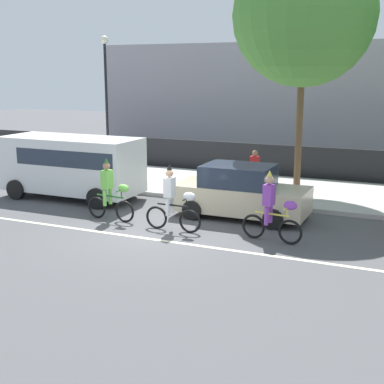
# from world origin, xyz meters

# --- Properties ---
(ground_plane) EXTENTS (80.00, 80.00, 0.00)m
(ground_plane) POSITION_xyz_m (0.00, 0.00, 0.00)
(ground_plane) COLOR #4C4C4F
(road_centre_line) EXTENTS (36.00, 0.14, 0.01)m
(road_centre_line) POSITION_xyz_m (0.00, -0.50, 0.00)
(road_centre_line) COLOR beige
(road_centre_line) RESTS_ON ground
(sidewalk_curb) EXTENTS (60.00, 5.00, 0.15)m
(sidewalk_curb) POSITION_xyz_m (0.00, 6.50, 0.07)
(sidewalk_curb) COLOR #ADAAA3
(sidewalk_curb) RESTS_ON ground
(fence_line) EXTENTS (40.00, 0.08, 1.40)m
(fence_line) POSITION_xyz_m (0.00, 9.40, 0.70)
(fence_line) COLOR black
(fence_line) RESTS_ON ground
(building_backdrop) EXTENTS (28.00, 8.00, 5.91)m
(building_backdrop) POSITION_xyz_m (3.62, 18.00, 2.95)
(building_backdrop) COLOR #99939E
(building_backdrop) RESTS_ON ground
(parade_cyclist_lime) EXTENTS (1.72, 0.50, 1.92)m
(parade_cyclist_lime) POSITION_xyz_m (-1.78, 0.69, 0.84)
(parade_cyclist_lime) COLOR black
(parade_cyclist_lime) RESTS_ON ground
(parade_cyclist_zebra) EXTENTS (1.72, 0.50, 1.92)m
(parade_cyclist_zebra) POSITION_xyz_m (0.44, 0.45, 0.84)
(parade_cyclist_zebra) COLOR black
(parade_cyclist_zebra) RESTS_ON ground
(parade_cyclist_purple) EXTENTS (1.71, 0.51, 1.92)m
(parade_cyclist_purple) POSITION_xyz_m (3.25, 0.64, 0.84)
(parade_cyclist_purple) COLOR black
(parade_cyclist_purple) RESTS_ON ground
(parked_van_white) EXTENTS (5.00, 2.22, 2.18)m
(parked_van_white) POSITION_xyz_m (-4.59, 2.70, 1.28)
(parked_van_white) COLOR white
(parked_van_white) RESTS_ON ground
(parked_car_beige) EXTENTS (4.10, 1.92, 1.64)m
(parked_car_beige) POSITION_xyz_m (1.69, 2.61, 0.78)
(parked_car_beige) COLOR beige
(parked_car_beige) RESTS_ON ground
(street_lamp_post) EXTENTS (0.36, 0.36, 5.86)m
(street_lamp_post) POSITION_xyz_m (-6.78, 8.39, 3.99)
(street_lamp_post) COLOR black
(street_lamp_post) RESTS_ON sidewalk_curb
(street_tree_near_lamp) EXTENTS (4.91, 4.91, 8.64)m
(street_tree_near_lamp) POSITION_xyz_m (2.61, 6.26, 6.33)
(street_tree_near_lamp) COLOR brown
(street_tree_near_lamp) RESTS_ON sidewalk_curb
(pedestrian_onlooker) EXTENTS (0.32, 0.20, 1.62)m
(pedestrian_onlooker) POSITION_xyz_m (1.39, 5.00, 1.01)
(pedestrian_onlooker) COLOR #33333D
(pedestrian_onlooker) RESTS_ON sidewalk_curb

